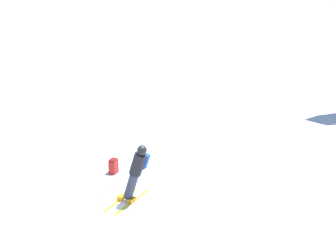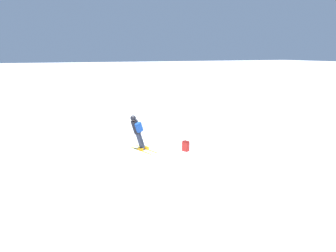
{
  "view_description": "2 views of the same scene",
  "coord_description": "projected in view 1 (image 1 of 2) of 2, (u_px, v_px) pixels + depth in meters",
  "views": [
    {
      "loc": [
        8.81,
        -7.82,
        6.08
      ],
      "look_at": [
        -1.25,
        2.5,
        1.51
      ],
      "focal_mm": 50.0,
      "sensor_mm": 36.0,
      "label": 1
    },
    {
      "loc": [
        4.68,
        14.52,
        4.65
      ],
      "look_at": [
        -1.05,
        1.69,
        1.49
      ],
      "focal_mm": 35.0,
      "sensor_mm": 36.0,
      "label": 2
    }
  ],
  "objects": [
    {
      "name": "skier",
      "position": [
        136.0,
        170.0,
        12.92
      ],
      "size": [
        1.24,
        1.81,
        1.83
      ],
      "rotation": [
        0.0,
        0.0,
        0.28
      ],
      "color": "yellow",
      "rests_on": "ground"
    },
    {
      "name": "spare_backpack",
      "position": [
        113.0,
        166.0,
        15.17
      ],
      "size": [
        0.32,
        0.36,
        0.5
      ],
      "rotation": [
        0.0,
        0.0,
        1.98
      ],
      "color": "#AD231E",
      "rests_on": "ground"
    },
    {
      "name": "ground_plane",
      "position": [
        138.0,
        206.0,
        13.04
      ],
      "size": [
        300.0,
        300.0,
        0.0
      ],
      "primitive_type": "plane",
      "color": "white"
    }
  ]
}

